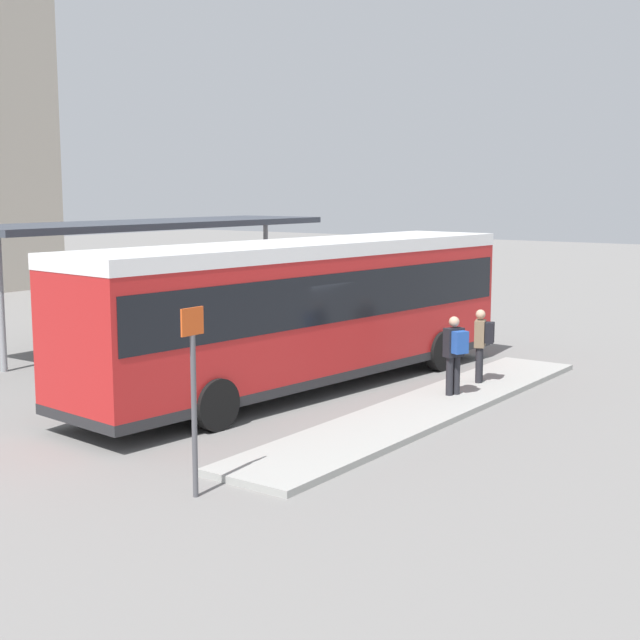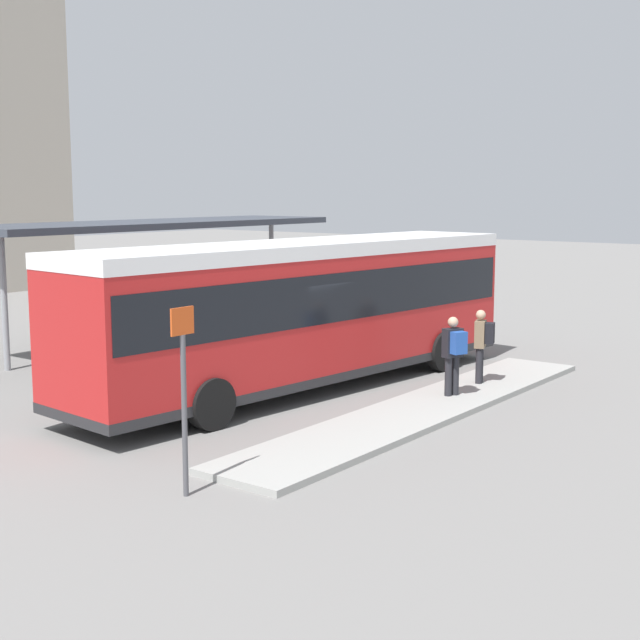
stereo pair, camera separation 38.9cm
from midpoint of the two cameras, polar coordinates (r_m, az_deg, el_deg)
name	(u,v)px [view 2 (the right image)]	position (r m, az deg, el deg)	size (l,w,h in m)	color
ground_plane	(304,388)	(20.25, -0.47, -4.40)	(120.00, 120.00, 0.00)	slate
curb_island	(426,408)	(18.33, 7.38, -5.63)	(11.67, 1.80, 0.12)	#9E9E99
city_bus	(304,304)	(19.93, -0.46, 1.05)	(12.26, 3.64, 3.33)	red
pedestrian_waiting	(482,341)	(20.46, 10.87, -1.34)	(0.48, 0.51, 1.67)	#232328
pedestrian_companion	(454,351)	(19.06, 9.14, -1.96)	(0.50, 0.54, 1.69)	#232328
bicycle_orange	(348,310)	(30.57, 2.16, 0.64)	(0.48, 1.76, 0.76)	black
bicycle_black	(334,308)	(31.17, 1.28, 0.80)	(0.48, 1.78, 0.77)	black
bicycle_yellow	(312,307)	(31.35, -0.14, 0.83)	(0.48, 1.73, 0.75)	black
station_shelter	(157,226)	(26.33, -9.96, 5.98)	(12.09, 3.25, 3.57)	#383D47
platform_sign	(184,392)	(13.02, -7.86, -4.61)	(0.44, 0.08, 2.80)	#4C4C51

